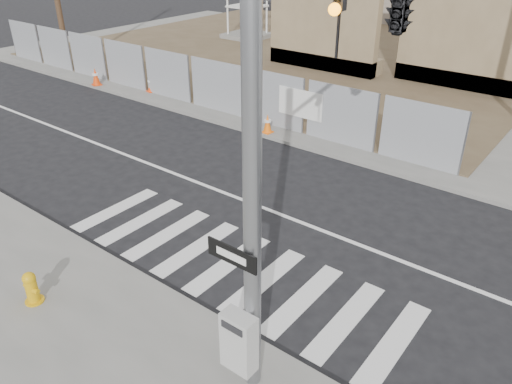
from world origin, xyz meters
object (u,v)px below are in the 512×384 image
Objects in this scene: traffic_cone_c at (267,124)px; traffic_cone_d at (313,121)px; fire_hydrant at (31,288)px; traffic_cone_b at (151,83)px; traffic_cone_a at (96,77)px; signal_pole at (357,67)px.

traffic_cone_d reaches higher than traffic_cone_c.
fire_hydrant is 1.03× the size of traffic_cone_c.
traffic_cone_a is at bearing -162.52° from traffic_cone_b.
signal_pole is 8.82× the size of traffic_cone_a.
signal_pole is at bearing -27.84° from traffic_cone_b.
traffic_cone_c is at bearing -134.47° from traffic_cone_d.
traffic_cone_b is 1.10× the size of traffic_cone_c.
traffic_cone_a is (-11.69, 10.18, 0.04)m from fire_hydrant.
traffic_cone_b reaches higher than traffic_cone_d.
signal_pole is at bearing 26.05° from fire_hydrant.
traffic_cone_a is 9.93m from traffic_cone_c.
traffic_cone_b is at bearing 152.16° from signal_pole.
traffic_cone_c is (9.93, 0.07, -0.05)m from traffic_cone_a.
traffic_cone_d is (-5.26, 7.53, -4.30)m from signal_pole.
fire_hydrant is at bearing -41.05° from traffic_cone_a.
fire_hydrant reaches higher than traffic_cone_c.
signal_pole is 10.17× the size of traffic_cone_c.
fire_hydrant is (-4.67, -3.92, -4.31)m from signal_pole.
traffic_cone_b is at bearing 17.48° from traffic_cone_a.
fire_hydrant is 0.89× the size of traffic_cone_a.
fire_hydrant is 14.19m from traffic_cone_b.
traffic_cone_d is at bearing 45.53° from traffic_cone_c.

